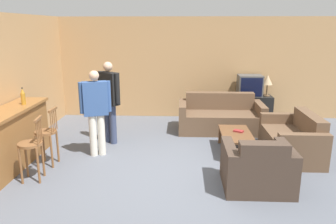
{
  "coord_description": "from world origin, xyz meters",
  "views": [
    {
      "loc": [
        0.15,
        -4.89,
        2.36
      ],
      "look_at": [
        -0.12,
        0.86,
        0.85
      ],
      "focal_mm": 35.0,
      "sensor_mm": 36.0,
      "label": 1
    }
  ],
  "objects_px": {
    "couch_far": "(220,118)",
    "tv_unit": "(248,108)",
    "loveseat_right": "(293,140)",
    "bar_chair_near": "(32,148)",
    "person_by_window": "(109,98)",
    "tv": "(250,86)",
    "bottle": "(23,97)",
    "book_on_table": "(238,131)",
    "person_by_counter": "(96,109)",
    "coffee_table": "(236,136)",
    "table_lamp": "(268,81)",
    "bar_chair_mid": "(47,136)",
    "armchair_near": "(257,169)"
  },
  "relations": [
    {
      "from": "bar_chair_mid",
      "to": "coffee_table",
      "type": "distance_m",
      "value": 3.44
    },
    {
      "from": "book_on_table",
      "to": "table_lamp",
      "type": "xyz_separation_m",
      "value": [
        1.04,
        2.17,
        0.64
      ]
    },
    {
      "from": "couch_far",
      "to": "bottle",
      "type": "xyz_separation_m",
      "value": [
        -3.7,
        -1.8,
        0.85
      ]
    },
    {
      "from": "tv",
      "to": "bar_chair_mid",
      "type": "bearing_deg",
      "value": -143.43
    },
    {
      "from": "coffee_table",
      "to": "tv",
      "type": "height_order",
      "value": "tv"
    },
    {
      "from": "armchair_near",
      "to": "bar_chair_near",
      "type": "bearing_deg",
      "value": 178.15
    },
    {
      "from": "couch_far",
      "to": "coffee_table",
      "type": "bearing_deg",
      "value": -83.73
    },
    {
      "from": "bar_chair_near",
      "to": "person_by_window",
      "type": "bearing_deg",
      "value": 64.54
    },
    {
      "from": "tv_unit",
      "to": "person_by_counter",
      "type": "distance_m",
      "value": 4.15
    },
    {
      "from": "bar_chair_near",
      "to": "person_by_counter",
      "type": "xyz_separation_m",
      "value": [
        0.74,
        1.07,
        0.37
      ]
    },
    {
      "from": "coffee_table",
      "to": "table_lamp",
      "type": "relative_size",
      "value": 2.03
    },
    {
      "from": "tv",
      "to": "person_by_window",
      "type": "bearing_deg",
      "value": -150.37
    },
    {
      "from": "armchair_near",
      "to": "table_lamp",
      "type": "relative_size",
      "value": 1.84
    },
    {
      "from": "armchair_near",
      "to": "tv",
      "type": "xyz_separation_m",
      "value": [
        0.56,
        3.68,
        0.6
      ]
    },
    {
      "from": "loveseat_right",
      "to": "person_by_window",
      "type": "distance_m",
      "value": 3.65
    },
    {
      "from": "bar_chair_near",
      "to": "person_by_window",
      "type": "distance_m",
      "value": 2.0
    },
    {
      "from": "table_lamp",
      "to": "person_by_counter",
      "type": "bearing_deg",
      "value": -145.98
    },
    {
      "from": "bar_chair_mid",
      "to": "tv",
      "type": "relative_size",
      "value": 1.72
    },
    {
      "from": "tv_unit",
      "to": "book_on_table",
      "type": "height_order",
      "value": "tv_unit"
    },
    {
      "from": "bar_chair_mid",
      "to": "person_by_counter",
      "type": "distance_m",
      "value": 0.96
    },
    {
      "from": "tv",
      "to": "bottle",
      "type": "bearing_deg",
      "value": -149.28
    },
    {
      "from": "person_by_window",
      "to": "person_by_counter",
      "type": "bearing_deg",
      "value": -97.9
    },
    {
      "from": "tv_unit",
      "to": "coffee_table",
      "type": "bearing_deg",
      "value": -106.23
    },
    {
      "from": "armchair_near",
      "to": "person_by_window",
      "type": "relative_size",
      "value": 0.59
    },
    {
      "from": "bar_chair_mid",
      "to": "bottle",
      "type": "bearing_deg",
      "value": 149.09
    },
    {
      "from": "table_lamp",
      "to": "person_by_counter",
      "type": "xyz_separation_m",
      "value": [
        -3.7,
        -2.5,
        -0.14
      ]
    },
    {
      "from": "tv",
      "to": "bottle",
      "type": "relative_size",
      "value": 1.94
    },
    {
      "from": "loveseat_right",
      "to": "tv_unit",
      "type": "xyz_separation_m",
      "value": [
        -0.38,
        2.37,
        0.02
      ]
    },
    {
      "from": "armchair_near",
      "to": "person_by_window",
      "type": "xyz_separation_m",
      "value": [
        -2.61,
        1.88,
        0.64
      ]
    },
    {
      "from": "couch_far",
      "to": "armchair_near",
      "type": "height_order",
      "value": "couch_far"
    },
    {
      "from": "tv",
      "to": "book_on_table",
      "type": "height_order",
      "value": "tv"
    },
    {
      "from": "armchair_near",
      "to": "table_lamp",
      "type": "bearing_deg",
      "value": 74.89
    },
    {
      "from": "loveseat_right",
      "to": "table_lamp",
      "type": "xyz_separation_m",
      "value": [
        0.06,
        2.37,
        0.74
      ]
    },
    {
      "from": "book_on_table",
      "to": "person_by_window",
      "type": "distance_m",
      "value": 2.65
    },
    {
      "from": "tv",
      "to": "armchair_near",
      "type": "bearing_deg",
      "value": -98.63
    },
    {
      "from": "book_on_table",
      "to": "table_lamp",
      "type": "height_order",
      "value": "table_lamp"
    },
    {
      "from": "loveseat_right",
      "to": "tv",
      "type": "bearing_deg",
      "value": 99.02
    },
    {
      "from": "armchair_near",
      "to": "book_on_table",
      "type": "relative_size",
      "value": 4.64
    },
    {
      "from": "tv",
      "to": "bottle",
      "type": "distance_m",
      "value": 5.25
    },
    {
      "from": "tv",
      "to": "person_by_counter",
      "type": "xyz_separation_m",
      "value": [
        -3.27,
        -2.5,
        -0.01
      ]
    },
    {
      "from": "bar_chair_mid",
      "to": "tv_unit",
      "type": "distance_m",
      "value": 5.0
    },
    {
      "from": "couch_far",
      "to": "bar_chair_mid",
      "type": "bearing_deg",
      "value": -146.85
    },
    {
      "from": "armchair_near",
      "to": "coffee_table",
      "type": "xyz_separation_m",
      "value": [
        -0.09,
        1.44,
        0.03
      ]
    },
    {
      "from": "couch_far",
      "to": "book_on_table",
      "type": "relative_size",
      "value": 8.96
    },
    {
      "from": "bar_chair_mid",
      "to": "person_by_window",
      "type": "height_order",
      "value": "person_by_window"
    },
    {
      "from": "couch_far",
      "to": "loveseat_right",
      "type": "bearing_deg",
      "value": -51.6
    },
    {
      "from": "armchair_near",
      "to": "book_on_table",
      "type": "xyz_separation_m",
      "value": [
        -0.04,
        1.52,
        0.1
      ]
    },
    {
      "from": "bar_chair_mid",
      "to": "person_by_counter",
      "type": "relative_size",
      "value": 0.64
    },
    {
      "from": "couch_far",
      "to": "tv_unit",
      "type": "relative_size",
      "value": 1.66
    },
    {
      "from": "person_by_counter",
      "to": "bar_chair_near",
      "type": "bearing_deg",
      "value": -124.76
    }
  ]
}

